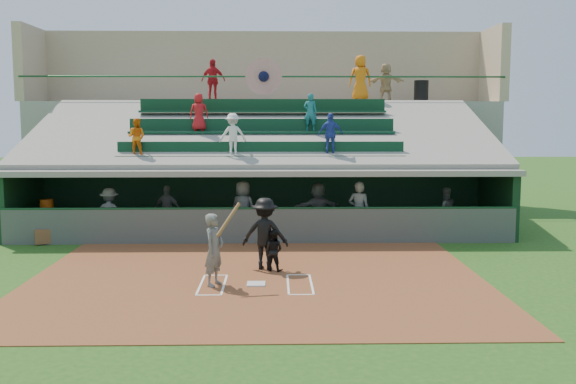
{
  "coord_description": "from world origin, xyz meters",
  "views": [
    {
      "loc": [
        0.44,
        -14.7,
        3.9
      ],
      "look_at": [
        0.82,
        3.5,
        1.8
      ],
      "focal_mm": 40.0,
      "sensor_mm": 36.0,
      "label": 1
    }
  ],
  "objects_px": {
    "home_plate": "(256,284)",
    "batter_at_plate": "(214,249)",
    "catcher": "(273,250)",
    "white_table": "(46,224)",
    "water_cooler": "(47,206)",
    "trash_bin": "(421,91)"
  },
  "relations": [
    {
      "from": "batter_at_plate",
      "to": "catcher",
      "type": "distance_m",
      "value": 2.01
    },
    {
      "from": "white_table",
      "to": "water_cooler",
      "type": "distance_m",
      "value": 0.61
    },
    {
      "from": "home_plate",
      "to": "catcher",
      "type": "bearing_deg",
      "value": 73.55
    },
    {
      "from": "trash_bin",
      "to": "home_plate",
      "type": "bearing_deg",
      "value": -117.28
    },
    {
      "from": "white_table",
      "to": "trash_bin",
      "type": "bearing_deg",
      "value": 10.05
    },
    {
      "from": "white_table",
      "to": "water_cooler",
      "type": "bearing_deg",
      "value": 45.44
    },
    {
      "from": "batter_at_plate",
      "to": "water_cooler",
      "type": "xyz_separation_m",
      "value": [
        -6.1,
        6.41,
        0.16
      ]
    },
    {
      "from": "catcher",
      "to": "trash_bin",
      "type": "height_order",
      "value": "trash_bin"
    },
    {
      "from": "white_table",
      "to": "batter_at_plate",
      "type": "bearing_deg",
      "value": -62.24
    },
    {
      "from": "catcher",
      "to": "trash_bin",
      "type": "xyz_separation_m",
      "value": [
        6.38,
        11.78,
        4.51
      ]
    },
    {
      "from": "batter_at_plate",
      "to": "trash_bin",
      "type": "height_order",
      "value": "trash_bin"
    },
    {
      "from": "home_plate",
      "to": "trash_bin",
      "type": "distance_m",
      "value": 15.63
    },
    {
      "from": "home_plate",
      "to": "catcher",
      "type": "height_order",
      "value": "catcher"
    },
    {
      "from": "batter_at_plate",
      "to": "catcher",
      "type": "bearing_deg",
      "value": 46.35
    },
    {
      "from": "batter_at_plate",
      "to": "catcher",
      "type": "xyz_separation_m",
      "value": [
        1.37,
        1.43,
        -0.33
      ]
    },
    {
      "from": "home_plate",
      "to": "batter_at_plate",
      "type": "height_order",
      "value": "batter_at_plate"
    },
    {
      "from": "white_table",
      "to": "water_cooler",
      "type": "relative_size",
      "value": 2.1
    },
    {
      "from": "home_plate",
      "to": "trash_bin",
      "type": "relative_size",
      "value": 0.47
    },
    {
      "from": "batter_at_plate",
      "to": "white_table",
      "type": "xyz_separation_m",
      "value": [
        -6.13,
        6.35,
        -0.44
      ]
    },
    {
      "from": "home_plate",
      "to": "batter_at_plate",
      "type": "distance_m",
      "value": 1.28
    },
    {
      "from": "batter_at_plate",
      "to": "white_table",
      "type": "bearing_deg",
      "value": 134.01
    },
    {
      "from": "home_plate",
      "to": "batter_at_plate",
      "type": "relative_size",
      "value": 0.22
    }
  ]
}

